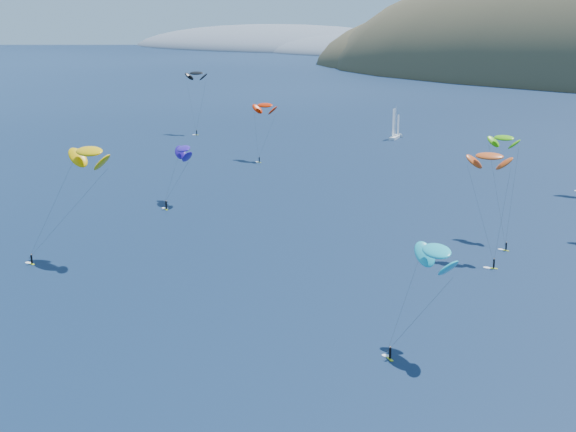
# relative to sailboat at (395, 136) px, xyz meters

# --- Properties ---
(headland) EXTENTS (460.00, 250.00, 60.00)m
(headland) POSITION_rel_sailboat_xyz_m (-384.48, 529.55, -4.34)
(headland) COLOR slate
(headland) RESTS_ON ground
(sailboat) EXTENTS (10.13, 8.70, 12.24)m
(sailboat) POSITION_rel_sailboat_xyz_m (0.00, 0.00, 0.00)
(sailboat) COLOR white
(sailboat) RESTS_ON ground
(kitesurfer_1) EXTENTS (9.00, 8.85, 18.81)m
(kitesurfer_1) POSITION_rel_sailboat_xyz_m (-15.77, -57.22, 15.38)
(kitesurfer_1) COLOR #BECD16
(kitesurfer_1) RESTS_ON ground
(kitesurfer_2) EXTENTS (12.04, 13.35, 22.75)m
(kitesurfer_2) POSITION_rel_sailboat_xyz_m (15.58, -156.44, 18.83)
(kitesurfer_2) COLOR #BECD16
(kitesurfer_2) RESTS_ON ground
(kitesurfer_3) EXTENTS (9.56, 12.80, 21.77)m
(kitesurfer_3) POSITION_rel_sailboat_xyz_m (73.07, -100.15, 18.87)
(kitesurfer_3) COLOR #BECD16
(kitesurfer_3) RESTS_ON ground
(kitesurfer_5) EXTENTS (9.80, 11.58, 16.38)m
(kitesurfer_5) POSITION_rel_sailboat_xyz_m (85.17, -160.34, 12.84)
(kitesurfer_5) COLOR #BECD16
(kitesurfer_5) RESTS_ON ground
(kitesurfer_9) EXTENTS (9.37, 9.68, 21.05)m
(kitesurfer_9) POSITION_rel_sailboat_xyz_m (75.82, -115.70, 17.83)
(kitesurfer_9) COLOR #BECD16
(kitesurfer_9) RESTS_ON ground
(kitesurfer_10) EXTENTS (9.97, 13.91, 15.29)m
(kitesurfer_10) POSITION_rel_sailboat_xyz_m (0.60, -113.64, 11.72)
(kitesurfer_10) COLOR #BECD16
(kitesurfer_10) RESTS_ON ground
(kitesurfer_12) EXTENTS (9.10, 8.51, 24.15)m
(kitesurfer_12) POSITION_rel_sailboat_xyz_m (-67.57, -27.57, 20.79)
(kitesurfer_12) COLOR #BECD16
(kitesurfer_12) RESTS_ON ground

